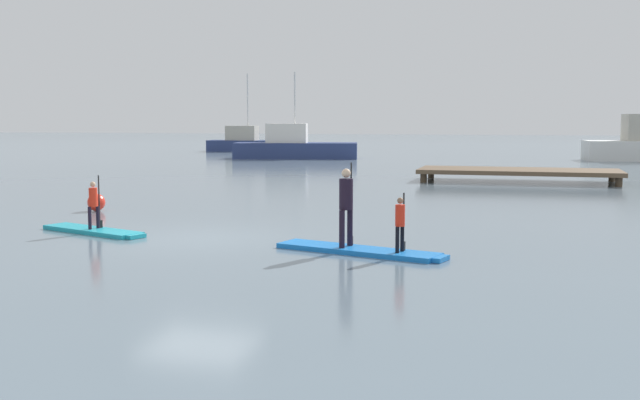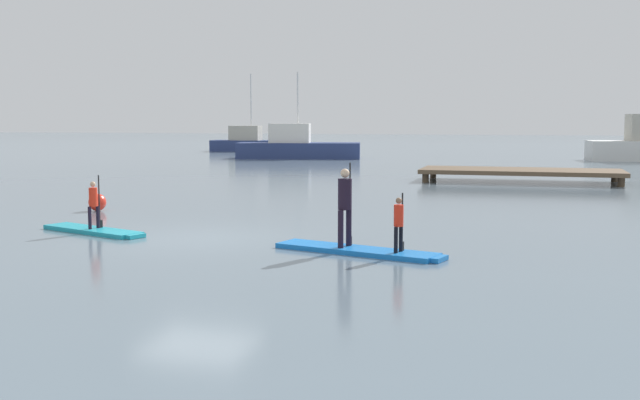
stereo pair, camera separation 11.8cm
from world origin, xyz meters
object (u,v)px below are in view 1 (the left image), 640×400
(mooring_buoy_near, at_px, (96,202))
(paddleboard_near, at_px, (94,231))
(paddleboard_far, at_px, (360,251))
(paddler_child_front, at_px, (400,222))
(paddler_child_solo, at_px, (94,202))
(motor_boat_small_navy, at_px, (248,142))
(fishing_boat_green_midground, at_px, (294,146))
(paddler_adult, at_px, (346,202))

(mooring_buoy_near, bearing_deg, paddleboard_near, -58.91)
(paddleboard_far, height_order, paddler_child_front, paddler_child_front)
(paddler_child_solo, bearing_deg, paddleboard_near, -103.28)
(paddler_child_solo, distance_m, mooring_buoy_near, 4.47)
(paddleboard_far, height_order, mooring_buoy_near, mooring_buoy_near)
(paddler_child_front, bearing_deg, paddleboard_near, 170.84)
(motor_boat_small_navy, relative_size, mooring_buoy_near, 14.16)
(paddler_child_front, bearing_deg, paddler_child_solo, 170.74)
(paddleboard_far, xyz_separation_m, paddler_child_front, (0.84, -0.23, 0.65))
(paddler_child_front, height_order, fishing_boat_green_midground, fishing_boat_green_midground)
(paddler_child_solo, bearing_deg, paddleboard_far, -8.50)
(paddleboard_near, height_order, paddler_adult, paddler_adult)
(paddler_child_solo, bearing_deg, fishing_boat_green_midground, 99.42)
(paddleboard_far, xyz_separation_m, motor_boat_small_navy, (-19.48, 45.15, 0.71))
(paddler_child_front, distance_m, mooring_buoy_near, 11.02)
(paddleboard_near, bearing_deg, mooring_buoy_near, 121.09)
(paddler_child_solo, height_order, motor_boat_small_navy, motor_boat_small_navy)
(paddler_child_solo, height_order, fishing_boat_green_midground, fishing_boat_green_midground)
(paddler_child_solo, relative_size, paddler_adult, 0.74)
(fishing_boat_green_midground, bearing_deg, paddleboard_far, -70.64)
(paddler_adult, relative_size, motor_boat_small_navy, 0.23)
(fishing_boat_green_midground, bearing_deg, paddleboard_near, -80.59)
(paddleboard_near, xyz_separation_m, mooring_buoy_near, (-2.30, 3.81, 0.21))
(paddler_child_front, relative_size, fishing_boat_green_midground, 0.13)
(paddleboard_far, bearing_deg, paddler_child_front, -15.08)
(fishing_boat_green_midground, distance_m, mooring_buoy_near, 30.39)
(paddler_adult, distance_m, mooring_buoy_near, 9.86)
(motor_boat_small_navy, distance_m, mooring_buoy_near, 41.71)
(paddleboard_far, xyz_separation_m, paddler_adult, (-0.32, 0.10, 0.96))
(fishing_boat_green_midground, bearing_deg, paddler_child_solo, -80.58)
(paddleboard_near, bearing_deg, paddler_adult, -7.95)
(paddleboard_far, relative_size, motor_boat_small_navy, 0.50)
(mooring_buoy_near, bearing_deg, paddler_child_front, -27.14)
(paddleboard_near, bearing_deg, paddler_child_solo, 76.72)
(paddler_adult, relative_size, fishing_boat_green_midground, 0.19)
(paddleboard_near, xyz_separation_m, paddleboard_far, (6.66, -0.98, 0.00))
(paddler_adult, relative_size, mooring_buoy_near, 3.31)
(motor_boat_small_navy, bearing_deg, paddler_adult, -66.96)
(motor_boat_small_navy, bearing_deg, paddleboard_near, -73.81)
(paddleboard_near, distance_m, paddleboard_far, 6.73)
(paddleboard_far, distance_m, fishing_boat_green_midground, 37.10)
(paddleboard_near, xyz_separation_m, fishing_boat_green_midground, (-5.64, 34.01, 0.77))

